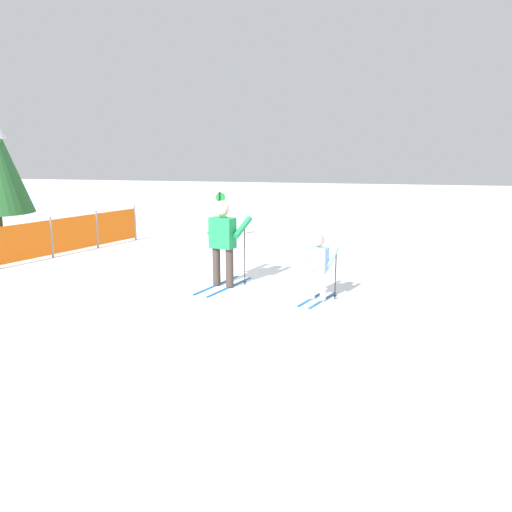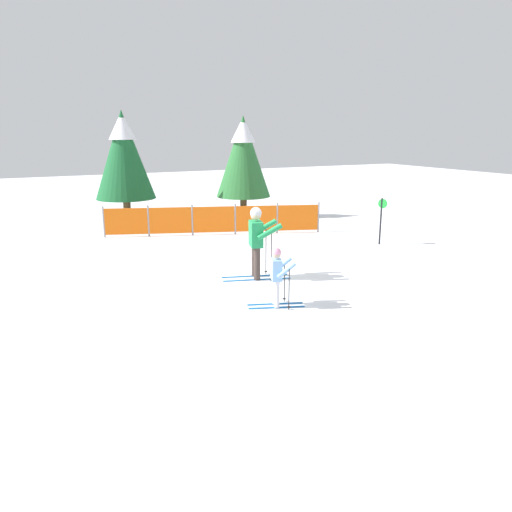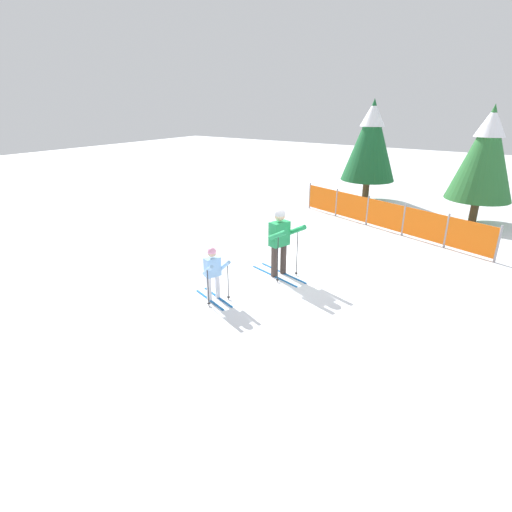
{
  "view_description": "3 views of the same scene",
  "coord_description": "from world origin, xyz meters",
  "px_view_note": "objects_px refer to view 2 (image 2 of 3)",
  "views": [
    {
      "loc": [
        -9.38,
        -2.61,
        2.66
      ],
      "look_at": [
        -0.53,
        -0.7,
        0.71
      ],
      "focal_mm": 35.0,
      "sensor_mm": 36.0,
      "label": 1
    },
    {
      "loc": [
        -5.32,
        -10.08,
        3.42
      ],
      "look_at": [
        -0.8,
        -1.08,
        0.86
      ],
      "focal_mm": 35.0,
      "sensor_mm": 36.0,
      "label": 2
    },
    {
      "loc": [
        4.34,
        -7.79,
        4.04
      ],
      "look_at": [
        -0.18,
        -1.09,
        0.88
      ],
      "focal_mm": 28.0,
      "sensor_mm": 36.0,
      "label": 3
    }
  ],
  "objects_px": {
    "conifer_far": "(124,153)",
    "conifer_near": "(243,155)",
    "skier_adult": "(257,236)",
    "skier_child": "(277,272)",
    "trail_marker": "(381,216)",
    "safety_fence": "(214,219)"
  },
  "relations": [
    {
      "from": "skier_child",
      "to": "conifer_far",
      "type": "distance_m",
      "value": 11.04
    },
    {
      "from": "conifer_far",
      "to": "conifer_near",
      "type": "xyz_separation_m",
      "value": [
        4.34,
        -1.21,
        -0.11
      ]
    },
    {
      "from": "skier_adult",
      "to": "conifer_far",
      "type": "relative_size",
      "value": 0.41
    },
    {
      "from": "skier_adult",
      "to": "conifer_far",
      "type": "bearing_deg",
      "value": 113.15
    },
    {
      "from": "skier_child",
      "to": "conifer_far",
      "type": "height_order",
      "value": "conifer_far"
    },
    {
      "from": "skier_adult",
      "to": "skier_child",
      "type": "xyz_separation_m",
      "value": [
        -0.51,
        -1.9,
        -0.31
      ]
    },
    {
      "from": "safety_fence",
      "to": "conifer_near",
      "type": "distance_m",
      "value": 4.02
    },
    {
      "from": "conifer_near",
      "to": "trail_marker",
      "type": "distance_m",
      "value": 6.66
    },
    {
      "from": "skier_child",
      "to": "trail_marker",
      "type": "relative_size",
      "value": 0.85
    },
    {
      "from": "skier_adult",
      "to": "skier_child",
      "type": "bearing_deg",
      "value": -88.58
    },
    {
      "from": "safety_fence",
      "to": "trail_marker",
      "type": "height_order",
      "value": "trail_marker"
    },
    {
      "from": "skier_child",
      "to": "conifer_near",
      "type": "height_order",
      "value": "conifer_near"
    },
    {
      "from": "conifer_near",
      "to": "skier_child",
      "type": "bearing_deg",
      "value": -111.6
    },
    {
      "from": "skier_child",
      "to": "trail_marker",
      "type": "bearing_deg",
      "value": 51.42
    },
    {
      "from": "conifer_far",
      "to": "conifer_near",
      "type": "relative_size",
      "value": 1.04
    },
    {
      "from": "conifer_near",
      "to": "trail_marker",
      "type": "bearing_deg",
      "value": -75.16
    },
    {
      "from": "safety_fence",
      "to": "skier_adult",
      "type": "bearing_deg",
      "value": -100.79
    },
    {
      "from": "trail_marker",
      "to": "safety_fence",
      "type": "bearing_deg",
      "value": 137.81
    },
    {
      "from": "skier_adult",
      "to": "trail_marker",
      "type": "bearing_deg",
      "value": 33.53
    },
    {
      "from": "safety_fence",
      "to": "conifer_far",
      "type": "relative_size",
      "value": 1.64
    },
    {
      "from": "skier_child",
      "to": "conifer_near",
      "type": "relative_size",
      "value": 0.3
    },
    {
      "from": "conifer_far",
      "to": "conifer_near",
      "type": "bearing_deg",
      "value": -15.56
    }
  ]
}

